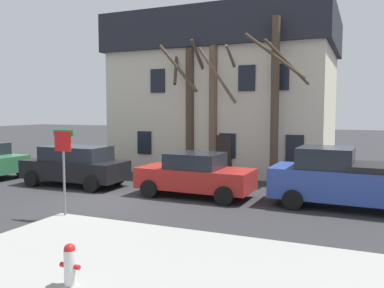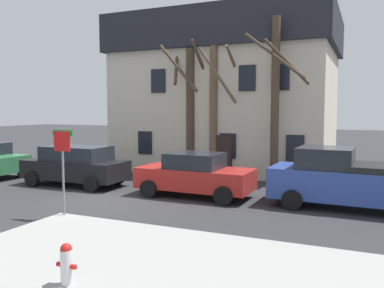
% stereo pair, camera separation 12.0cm
% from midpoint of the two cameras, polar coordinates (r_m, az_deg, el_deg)
% --- Properties ---
extents(ground_plane, '(120.00, 120.00, 0.00)m').
position_cam_midpoint_polar(ground_plane, '(15.39, -12.68, -7.72)').
color(ground_plane, '#2D2D30').
extents(building_main, '(11.87, 8.22, 8.42)m').
position_cam_midpoint_polar(building_main, '(23.44, 4.93, 7.21)').
color(building_main, beige).
rests_on(building_main, ground_plane).
extents(tree_bare_near, '(2.20, 1.79, 6.66)m').
position_cam_midpoint_polar(tree_bare_near, '(20.00, -0.57, 5.27)').
color(tree_bare_near, '#4C3D2D').
rests_on(tree_bare_near, ground_plane).
extents(tree_bare_mid, '(2.53, 2.54, 7.00)m').
position_cam_midpoint_polar(tree_bare_mid, '(19.56, 2.97, 5.67)').
color(tree_bare_mid, brown).
rests_on(tree_bare_mid, ground_plane).
extents(tree_bare_far, '(2.54, 2.43, 7.37)m').
position_cam_midpoint_polar(tree_bare_far, '(18.05, 11.57, 6.62)').
color(tree_bare_far, '#4C3D2D').
rests_on(tree_bare_far, ground_plane).
extents(car_black_wagon, '(4.63, 2.13, 1.74)m').
position_cam_midpoint_polar(car_black_wagon, '(18.34, -16.42, -2.89)').
color(car_black_wagon, black).
rests_on(car_black_wagon, ground_plane).
extents(car_red_sedan, '(4.44, 2.14, 1.68)m').
position_cam_midpoint_polar(car_red_sedan, '(15.40, 0.24, -4.39)').
color(car_red_sedan, '#AD231E').
rests_on(car_red_sedan, ground_plane).
extents(pickup_truck_blue, '(5.67, 2.43, 2.04)m').
position_cam_midpoint_polar(pickup_truck_blue, '(14.49, 21.91, -4.75)').
color(pickup_truck_blue, '#2D4799').
rests_on(pickup_truck_blue, ground_plane).
extents(fire_hydrant, '(0.42, 0.22, 0.78)m').
position_cam_midpoint_polar(fire_hydrant, '(7.98, -17.37, -15.90)').
color(fire_hydrant, silver).
rests_on(fire_hydrant, sidewalk_slab).
extents(street_sign_pole, '(0.76, 0.07, 2.72)m').
position_cam_midpoint_polar(street_sign_pole, '(12.73, -18.04, -1.75)').
color(street_sign_pole, slate).
rests_on(street_sign_pole, ground_plane).
extents(bicycle_leaning, '(1.74, 0.27, 1.03)m').
position_cam_midpoint_polar(bicycle_leaning, '(20.98, -11.56, -3.33)').
color(bicycle_leaning, black).
rests_on(bicycle_leaning, ground_plane).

